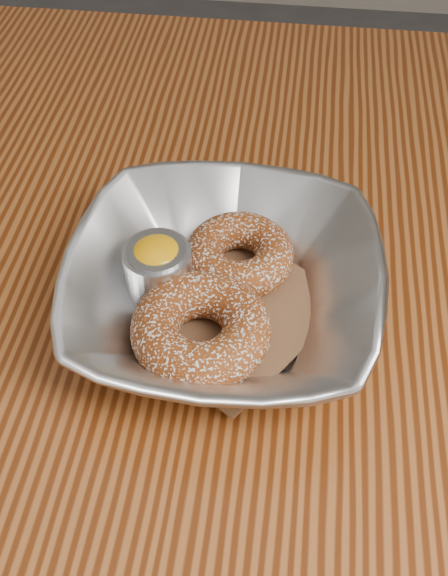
# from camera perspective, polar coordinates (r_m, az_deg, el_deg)

# --- Properties ---
(ground_plane) EXTENTS (4.00, 4.00, 0.00)m
(ground_plane) POSITION_cam_1_polar(r_m,az_deg,el_deg) (1.24, -2.49, -21.20)
(ground_plane) COLOR #565659
(ground_plane) RESTS_ON ground
(table) EXTENTS (1.20, 0.80, 0.75)m
(table) POSITION_cam_1_polar(r_m,az_deg,el_deg) (0.67, -4.31, -1.78)
(table) COLOR brown
(table) RESTS_ON ground_plane
(serving_bowl) EXTENTS (0.24, 0.24, 0.06)m
(serving_bowl) POSITION_cam_1_polar(r_m,az_deg,el_deg) (0.52, -0.00, -0.03)
(serving_bowl) COLOR silver
(serving_bowl) RESTS_ON table
(parchment) EXTENTS (0.20, 0.20, 0.00)m
(parchment) POSITION_cam_1_polar(r_m,az_deg,el_deg) (0.53, 0.00, -1.49)
(parchment) COLOR brown
(parchment) RESTS_ON table
(donut_back) EXTENTS (0.10, 0.10, 0.03)m
(donut_back) POSITION_cam_1_polar(r_m,az_deg,el_deg) (0.55, 1.30, 2.85)
(donut_back) COLOR brown
(donut_back) RESTS_ON parchment
(donut_front) EXTENTS (0.12, 0.12, 0.04)m
(donut_front) POSITION_cam_1_polar(r_m,az_deg,el_deg) (0.49, -1.96, -3.50)
(donut_front) COLOR brown
(donut_front) RESTS_ON parchment
(ramekin) EXTENTS (0.05, 0.05, 0.05)m
(ramekin) POSITION_cam_1_polar(r_m,az_deg,el_deg) (0.53, -5.60, 1.74)
(ramekin) COLOR silver
(ramekin) RESTS_ON table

